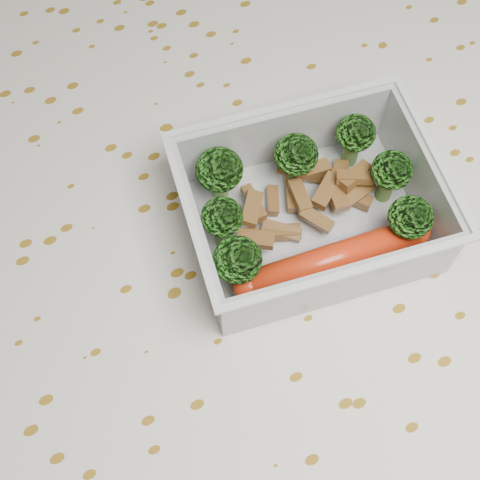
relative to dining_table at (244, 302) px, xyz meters
name	(u,v)px	position (x,y,z in m)	size (l,w,h in m)	color
ground_plane	(242,440)	(0.00, 0.00, -0.67)	(4.00, 4.00, 0.00)	olive
dining_table	(244,302)	(0.00, 0.00, 0.00)	(1.40, 0.90, 0.75)	brown
tablecloth	(244,279)	(0.00, 0.00, 0.05)	(1.46, 0.96, 0.19)	silver
lunch_container	(310,213)	(0.05, 0.00, 0.11)	(0.19, 0.16, 0.06)	silver
broccoli_florets	(299,191)	(0.05, 0.01, 0.13)	(0.16, 0.12, 0.05)	#608C3F
meat_pile	(307,198)	(0.06, 0.02, 0.11)	(0.11, 0.07, 0.03)	brown
sausage	(333,260)	(0.05, -0.04, 0.11)	(0.14, 0.04, 0.02)	red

